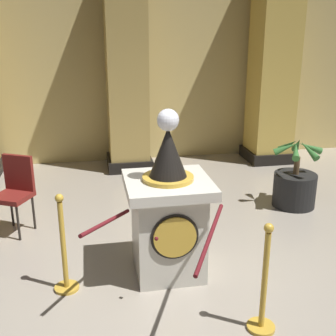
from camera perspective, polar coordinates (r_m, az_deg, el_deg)
The scene contains 10 objects.
ground_plane at distance 4.26m, azimuth 0.55°, elevation -16.77°, with size 10.87×10.87×0.00m, color #9E9384.
back_wall at distance 8.09m, azimuth -5.95°, elevation 13.62°, with size 10.87×0.16×3.59m, color tan.
pedestal_clock at distance 4.33m, azimuth 0.01°, elevation -6.18°, with size 0.84×0.84×1.72m.
stanchion_near at distance 4.30m, azimuth -13.62°, elevation -11.50°, with size 0.24×0.24×1.00m.
stanchion_far at distance 3.78m, azimuth 12.57°, elevation -16.05°, with size 0.24×0.24×0.98m.
velvet_rope at distance 3.72m, azimuth -1.56°, elevation -8.18°, with size 1.31×1.29×0.22m.
column_right at distance 8.18m, azimuth 13.81°, elevation 12.66°, with size 0.86×0.86×3.44m.
column_centre_rear at distance 7.50m, azimuth -5.52°, elevation 12.62°, with size 0.81×0.81×3.44m.
potted_palm_right at distance 6.33m, azimuth 16.49°, elevation -2.21°, with size 0.69×0.64×1.01m.
cafe_chair_red at distance 5.57m, azimuth -19.62°, elevation -2.45°, with size 0.54×0.54×0.96m.
Camera 1 is at (-0.68, -3.41, 2.45)m, focal length 45.85 mm.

